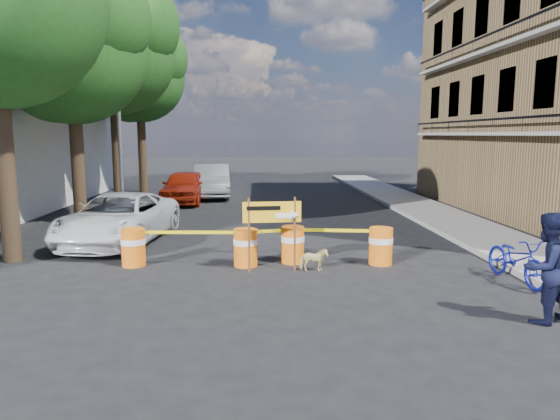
{
  "coord_description": "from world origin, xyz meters",
  "views": [
    {
      "loc": [
        -0.8,
        -10.41,
        3.12
      ],
      "look_at": [
        -0.17,
        1.58,
        1.3
      ],
      "focal_mm": 32.0,
      "sensor_mm": 36.0,
      "label": 1
    }
  ],
  "objects": [
    {
      "name": "barrel_mid_left",
      "position": [
        -1.01,
        1.23,
        0.47
      ],
      "size": [
        0.58,
        0.58,
        0.9
      ],
      "color": "#ED5E0D",
      "rests_on": "ground"
    },
    {
      "name": "suv_white",
      "position": [
        -4.73,
        4.11,
        0.71
      ],
      "size": [
        3.03,
        5.37,
        1.42
      ],
      "primitive_type": "imported",
      "rotation": [
        0.0,
        0.0,
        -0.14
      ],
      "color": "silver",
      "rests_on": "ground"
    },
    {
      "name": "dog",
      "position": [
        0.56,
        0.69,
        0.27
      ],
      "size": [
        0.64,
        0.29,
        0.54
      ],
      "primitive_type": "imported",
      "rotation": [
        0.0,
        0.0,
        1.57
      ],
      "color": "#E0CA80",
      "rests_on": "ground"
    },
    {
      "name": "detour_sign",
      "position": [
        -0.23,
        0.74,
        1.25
      ],
      "size": [
        1.33,
        0.26,
        1.72
      ],
      "rotation": [
        0.0,
        0.0,
        0.07
      ],
      "color": "#592D19",
      "rests_on": "ground"
    },
    {
      "name": "tree_far",
      "position": [
        -6.74,
        17.0,
        6.22
      ],
      "size": [
        5.04,
        4.8,
        8.84
      ],
      "color": "#332316",
      "rests_on": "ground"
    },
    {
      "name": "sidewalk_east",
      "position": [
        6.2,
        6.0,
        0.07
      ],
      "size": [
        2.4,
        40.0,
        0.15
      ],
      "primitive_type": "cube",
      "color": "gray",
      "rests_on": "ground"
    },
    {
      "name": "barrel_far_right",
      "position": [
        2.26,
        1.23,
        0.47
      ],
      "size": [
        0.58,
        0.58,
        0.9
      ],
      "color": "#ED5E0D",
      "rests_on": "ground"
    },
    {
      "name": "sedan_red",
      "position": [
        -4.0,
        12.65,
        0.75
      ],
      "size": [
        1.91,
        4.47,
        1.51
      ],
      "primitive_type": "imported",
      "rotation": [
        0.0,
        0.0,
        -0.03
      ],
      "color": "#9C210D",
      "rests_on": "ground"
    },
    {
      "name": "streetlamp",
      "position": [
        -5.93,
        9.5,
        4.38
      ],
      "size": [
        1.25,
        0.18,
        8.0
      ],
      "color": "gray",
      "rests_on": "ground"
    },
    {
      "name": "barrel_far_left",
      "position": [
        -3.69,
        1.4,
        0.47
      ],
      "size": [
        0.58,
        0.58,
        0.9
      ],
      "color": "#ED5E0D",
      "rests_on": "ground"
    },
    {
      "name": "tree_mid_b",
      "position": [
        -6.73,
        12.0,
        6.71
      ],
      "size": [
        5.67,
        5.4,
        9.62
      ],
      "color": "#332316",
      "rests_on": "ground"
    },
    {
      "name": "bicycle",
      "position": [
        4.76,
        -0.38,
        0.96
      ],
      "size": [
        0.78,
        1.08,
        1.92
      ],
      "primitive_type": "imported",
      "rotation": [
        0.0,
        0.0,
        0.12
      ],
      "color": "#111991",
      "rests_on": "ground"
    },
    {
      "name": "barrel_mid_right",
      "position": [
        0.14,
        1.51,
        0.47
      ],
      "size": [
        0.58,
        0.58,
        0.9
      ],
      "color": "#ED5E0D",
      "rests_on": "ground"
    },
    {
      "name": "tree_mid_a",
      "position": [
        -6.74,
        7.0,
        6.01
      ],
      "size": [
        5.25,
        5.0,
        8.68
      ],
      "color": "#332316",
      "rests_on": "ground"
    },
    {
      "name": "pedestrian",
      "position": [
        4.03,
        -2.64,
        0.93
      ],
      "size": [
        1.09,
        0.96,
        1.87
      ],
      "primitive_type": "imported",
      "rotation": [
        0.0,
        0.0,
        3.47
      ],
      "color": "black",
      "rests_on": "ground"
    },
    {
      "name": "ground",
      "position": [
        0.0,
        0.0,
        0.0
      ],
      "size": [
        120.0,
        120.0,
        0.0
      ],
      "primitive_type": "plane",
      "color": "black",
      "rests_on": "ground"
    },
    {
      "name": "sedan_silver",
      "position": [
        -2.93,
        14.85,
        0.82
      ],
      "size": [
        2.13,
        5.08,
        1.63
      ],
      "primitive_type": "imported",
      "rotation": [
        0.0,
        0.0,
        0.08
      ],
      "color": "#A9ADB1",
      "rests_on": "ground"
    }
  ]
}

